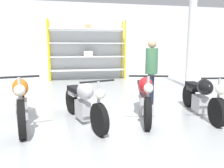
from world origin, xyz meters
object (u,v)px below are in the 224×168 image
Objects in this scene: motorcycle_black at (202,96)px; person_browsing at (151,67)px; motorcycle_red at (145,96)px; motorcycle_silver at (83,101)px; shelving_rack at (87,49)px; motorcycle_orange at (21,101)px.

person_browsing is at bearing -133.76° from motorcycle_black.
motorcycle_red is 1.33m from motorcycle_black.
motorcycle_silver is 1.00× the size of motorcycle_black.
motorcycle_red is 1.03× the size of motorcycle_black.
motorcycle_red is 1.20m from person_browsing.
motorcycle_silver is 0.96× the size of motorcycle_red.
shelving_rack is 1.69× the size of motorcycle_orange.
motorcycle_red reaches higher than motorcycle_silver.
motorcycle_red is (0.74, -5.87, -0.97)m from shelving_rack.
motorcycle_silver is (-0.62, -6.00, -0.99)m from shelving_rack.
motorcycle_orange reaches higher than motorcycle_red.
person_browsing reaches higher than motorcycle_red.
motorcycle_red is at bearing -82.79° from shelving_rack.
person_browsing reaches higher than motorcycle_black.
shelving_rack is at bearing -157.23° from motorcycle_red.
shelving_rack reaches higher than person_browsing.
motorcycle_orange is 3.27m from person_browsing.
motorcycle_black is (2.06, -6.02, -1.01)m from shelving_rack.
motorcycle_red is (2.58, -0.02, -0.00)m from motorcycle_orange.
motorcycle_orange is at bearing 50.85° from person_browsing.
person_browsing is (0.51, 0.93, 0.56)m from motorcycle_red.
motorcycle_black is (3.90, -0.17, -0.04)m from motorcycle_orange.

